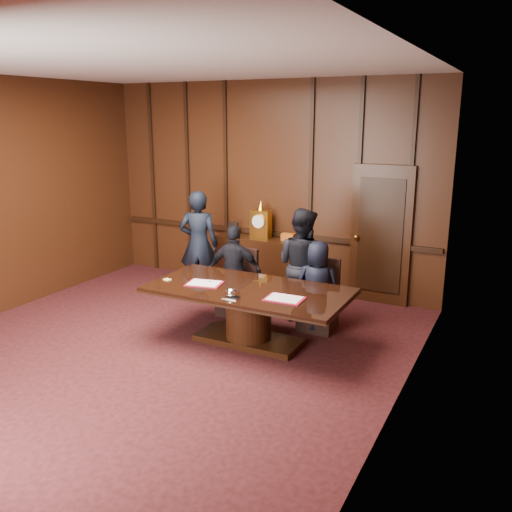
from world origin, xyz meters
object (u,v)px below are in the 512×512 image
at_px(signatory_right, 317,287).
at_px(witness_left, 199,244).
at_px(witness_right, 302,265).
at_px(conference_table, 248,306).
at_px(signatory_left, 235,271).
at_px(sideboard, 261,261).

height_order(signatory_right, witness_left, witness_left).
height_order(signatory_right, witness_right, witness_right).
bearing_deg(witness_left, conference_table, 119.73).
distance_m(signatory_right, witness_left, 2.36).
bearing_deg(signatory_right, conference_table, 42.44).
xyz_separation_m(conference_table, witness_left, (-1.63, 1.35, 0.37)).
distance_m(conference_table, signatory_right, 1.04).
distance_m(conference_table, signatory_left, 1.05).
bearing_deg(witness_left, signatory_left, 130.06).
distance_m(signatory_left, witness_right, 1.00).
bearing_deg(conference_table, witness_left, 140.41).
bearing_deg(signatory_left, witness_right, -175.81).
relative_size(witness_left, witness_right, 1.06).
relative_size(conference_table, witness_right, 1.57).
bearing_deg(signatory_right, witness_right, -49.22).
height_order(signatory_left, witness_left, witness_left).
bearing_deg(witness_left, signatory_right, 145.76).
distance_m(sideboard, signatory_right, 2.07).
relative_size(sideboard, signatory_right, 1.25).
bearing_deg(witness_right, witness_left, 9.99).
height_order(signatory_left, witness_right, witness_right).
relative_size(conference_table, signatory_right, 2.04).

